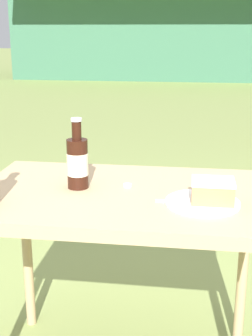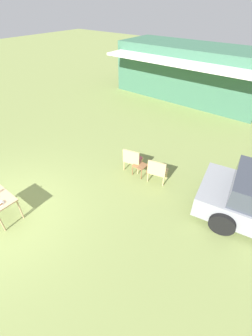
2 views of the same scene
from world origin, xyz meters
The scene contains 5 objects.
ground_plane centered at (0.00, 0.00, 0.00)m, with size 60.00×60.00×0.00m, color olive.
cabin_building centered at (-0.25, 11.57, 1.39)m, with size 8.13×4.23×2.76m.
wicker_chair_cushioned centered at (1.50, 3.84, 0.47)m, with size 0.66×0.56×0.86m.
wicker_chair_plain centered at (2.49, 3.82, 0.48)m, with size 0.67×0.57×0.86m.
garden_side_table centered at (1.85, 3.78, 0.34)m, with size 0.41×0.38×0.40m.
Camera 2 is at (5.15, -1.16, 4.89)m, focal length 24.00 mm.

